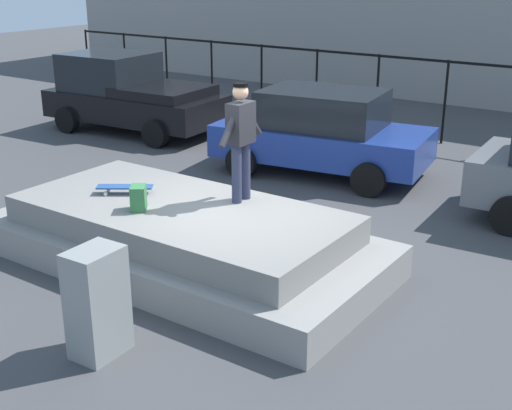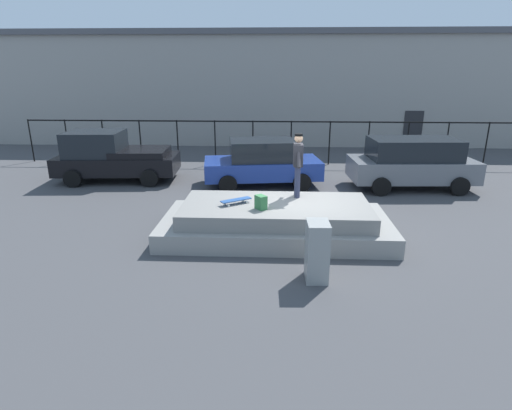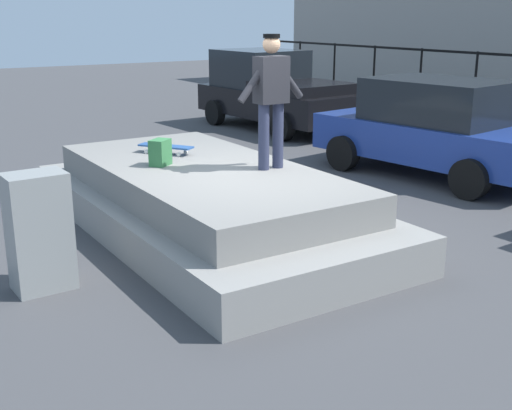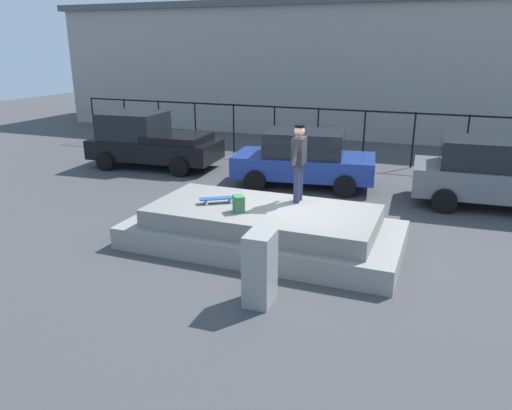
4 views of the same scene
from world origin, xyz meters
name	(u,v)px [view 1 (image 1 of 4)]	position (x,y,z in m)	size (l,w,h in m)	color
ground_plane	(237,262)	(0.00, 0.00, 0.00)	(60.00, 60.00, 0.00)	#424244
concrete_ledge	(182,237)	(-0.65, -0.43, 0.39)	(5.83, 2.79, 0.86)	gray
skateboarder	(241,134)	(-0.09, 0.25, 1.83)	(0.25, 0.98, 1.68)	#2D334C
skateboard	(125,187)	(-1.66, -0.50, 0.96)	(0.79, 0.62, 0.12)	#264C8C
backpack	(138,198)	(-1.01, -0.88, 1.03)	(0.28, 0.20, 0.34)	#33723F
car_black_pickup_near	(129,94)	(-6.91, 4.91, 0.93)	(4.63, 2.42, 1.90)	black
car_blue_sedan_mid	(322,132)	(-1.17, 4.49, 0.86)	(4.44, 2.62, 1.69)	navy
utility_box	(97,303)	(0.20, -2.80, 0.62)	(0.44, 0.60, 1.24)	gray
fence_row	(446,88)	(0.00, 8.16, 1.30)	(24.06, 0.06, 1.95)	black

